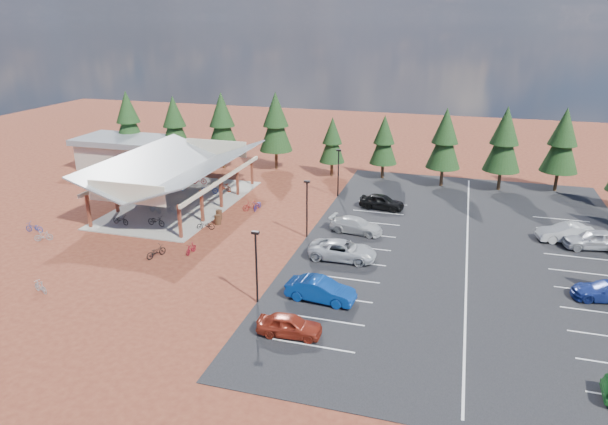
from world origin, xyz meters
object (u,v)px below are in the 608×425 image
Objects in this scene: bike_6 at (210,189)px; bike_7 at (225,187)px; bike_3 at (199,180)px; bike_12 at (156,251)px; bike_14 at (258,205)px; bike_0 at (121,220)px; car_3 at (356,225)px; bike_5 at (172,210)px; car_1 at (321,290)px; bike_13 at (40,287)px; bike_pavilion at (178,168)px; lamp_post_0 at (256,262)px; bike_10 at (34,227)px; trash_bin_1 at (219,215)px; lamp_post_1 at (307,205)px; car_9 at (567,233)px; trash_bin_0 at (218,220)px; car_0 at (290,325)px; car_7 at (608,291)px; bike_4 at (156,221)px; bike_11 at (191,248)px; bike_2 at (177,186)px; bike_15 at (251,205)px; outbuilding at (123,152)px; lamp_post_2 at (338,169)px; bike_1 at (155,208)px; car_2 at (343,250)px; bike_9 at (43,236)px; bike_16 at (206,225)px; car_8 at (594,239)px.

bike_7 is (1.31, 1.07, 0.02)m from bike_6.
bike_3 is 0.96× the size of bike_12.
bike_0 is at bearing -142.88° from bike_14.
car_3 is at bearing -101.58° from bike_7.
bike_5 is 0.33× the size of car_1.
car_1 is at bearing -104.48° from bike_5.
bike_pavilion is at bearing -160.59° from bike_13.
car_3 is at bearing 74.47° from lamp_post_0.
trash_bin_1 is at bearing 114.38° from bike_10.
lamp_post_1 is 1.09× the size of car_9.
trash_bin_0 is 20.02m from car_0.
bike_7 reaches higher than trash_bin_0.
bike_6 is 0.41× the size of car_7.
bike_pavilion is 11.32× the size of bike_10.
car_7 reaches higher than bike_4.
bike_3 is 1.19× the size of bike_13.
car_7 is (30.71, 0.98, 0.27)m from bike_11.
bike_2 is 1.05× the size of bike_7.
trash_bin_0 is at bearing -145.77° from bike_7.
car_1 reaches higher than bike_4.
bike_15 reaches higher than bike_13.
bike_12 is 14.79m from car_1.
car_9 is (50.55, -10.77, -1.21)m from outbuilding.
bike_11 is at bearing -163.65° from bike_3.
lamp_post_2 is at bearing -82.96° from bike_6.
bike_11 is at bearing -116.83° from bike_1.
lamp_post_2 is 27.57m from car_0.
bike_15 is at bearing -119.96° from bike_7.
car_9 is (-1.13, 10.30, 0.10)m from car_7.
bike_15 is at bearing -115.68° from car_7.
lamp_post_2 is at bearing 14.00° from car_2.
outbuilding is 38.44m from car_2.
bike_10 is at bearing 25.66° from bike_9.
bike_16 is at bearing 77.90° from car_2.
trash_bin_0 is at bearing 124.78° from lamp_post_0.
car_3 is at bearing -125.91° from bike_12.
car_7 reaches higher than bike_9.
car_7 is (29.37, -10.54, 0.25)m from bike_14.
car_2 is (12.04, 2.39, 0.34)m from bike_11.
trash_bin_0 is (-8.79, -11.34, -2.53)m from lamp_post_2.
car_3 is at bearing 1.25° from trash_bin_1.
bike_10 is at bearing 157.71° from bike_2.
bike_9 is at bearing -87.11° from car_8.
lamp_post_1 reaches higher than car_7.
bike_13 is (1.23, -26.59, -0.19)m from bike_3.
bike_3 is at bearing 124.20° from trash_bin_0.
car_2 is 18.73m from car_7.
bike_2 is at bearing 164.34° from bike_14.
bike_9 is (-12.68, -7.86, 0.00)m from trash_bin_0.
car_3 is 20.09m from car_7.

